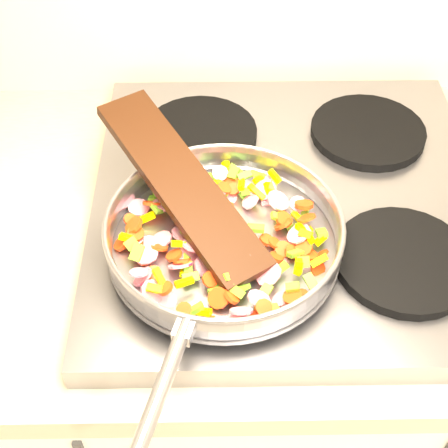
{
  "coord_description": "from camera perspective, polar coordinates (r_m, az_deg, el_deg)",
  "views": [
    {
      "loc": [
        -0.81,
        0.98,
        1.6
      ],
      "look_at": [
        -0.8,
        1.55,
        1.0
      ],
      "focal_mm": 50.0,
      "sensor_mm": 36.0,
      "label": 1
    }
  ],
  "objects": [
    {
      "name": "grate_br",
      "position": [
        1.08,
        13.02,
        8.24
      ],
      "size": [
        0.19,
        0.19,
        0.02
      ],
      "primitive_type": "cylinder",
      "color": "black",
      "rests_on": "cooktop"
    },
    {
      "name": "vegetable_heap",
      "position": [
        0.84,
        -0.03,
        -1.08
      ],
      "size": [
        0.3,
        0.3,
        0.05
      ],
      "color": "#E01541",
      "rests_on": "saute_pan"
    },
    {
      "name": "grate_fr",
      "position": [
        0.88,
        16.1,
        -3.22
      ],
      "size": [
        0.19,
        0.19,
        0.02
      ],
      "primitive_type": "cylinder",
      "color": "black",
      "rests_on": "cooktop"
    },
    {
      "name": "grate_fl",
      "position": [
        0.85,
        -2.43,
        -3.57
      ],
      "size": [
        0.19,
        0.19,
        0.02
      ],
      "primitive_type": "cylinder",
      "color": "black",
      "rests_on": "cooktop"
    },
    {
      "name": "cooktop",
      "position": [
        0.97,
        6.06,
        1.88
      ],
      "size": [
        0.6,
        0.6,
        0.04
      ],
      "primitive_type": "cube",
      "color": "#939399",
      "rests_on": "counter_top"
    },
    {
      "name": "saute_pan",
      "position": [
        0.83,
        -0.05,
        -0.9
      ],
      "size": [
        0.35,
        0.51,
        0.05
      ],
      "rotation": [
        0.0,
        0.0,
        -0.29
      ],
      "color": "#9E9EA5",
      "rests_on": "grate_fl"
    },
    {
      "name": "grate_bl",
      "position": [
        1.05,
        -2.21,
        8.31
      ],
      "size": [
        0.19,
        0.19,
        0.02
      ],
      "primitive_type": "cylinder",
      "color": "black",
      "rests_on": "cooktop"
    },
    {
      "name": "wooden_spatula",
      "position": [
        0.85,
        -3.95,
        3.73
      ],
      "size": [
        0.25,
        0.32,
        0.09
      ],
      "primitive_type": "cube",
      "rotation": [
        0.0,
        -0.22,
        2.16
      ],
      "color": "black",
      "rests_on": "saute_pan"
    }
  ]
}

